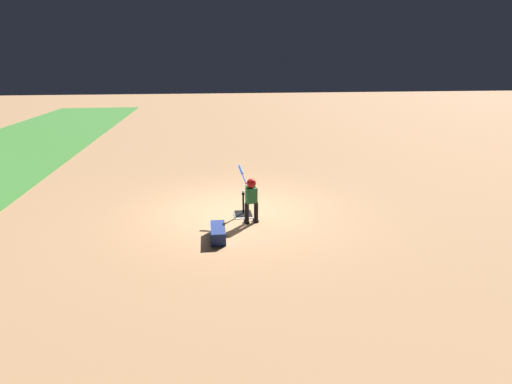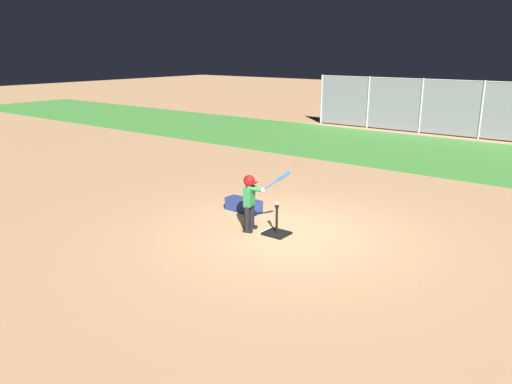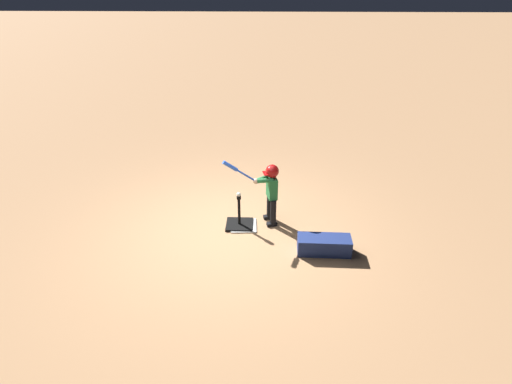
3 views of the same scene
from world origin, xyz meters
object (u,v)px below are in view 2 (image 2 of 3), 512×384
object	(u,v)px
equipment_bag	(244,205)
baseball	(277,203)
bleachers_far_left	(366,114)
batter_child	(251,196)
batting_tee	(277,231)

from	to	relation	value
equipment_bag	baseball	bearing A→B (deg)	-26.13
baseball	bleachers_far_left	world-z (taller)	bleachers_far_left
batter_child	equipment_bag	world-z (taller)	batter_child
batting_tee	bleachers_far_left	world-z (taller)	bleachers_far_left
baseball	bleachers_far_left	bearing A→B (deg)	109.47
batting_tee	batter_child	bearing A→B (deg)	-166.15
equipment_bag	bleachers_far_left	bearing A→B (deg)	106.41
batting_tee	baseball	bearing A→B (deg)	180.00
bleachers_far_left	equipment_bag	size ratio (longest dim) A/B	4.74
batting_tee	equipment_bag	xyz separation A→B (m)	(-1.40, 0.72, 0.07)
batting_tee	baseball	xyz separation A→B (m)	(-0.00, 0.00, 0.56)
bleachers_far_left	batting_tee	bearing A→B (deg)	-70.53
batter_child	equipment_bag	size ratio (longest dim) A/B	1.53
batting_tee	bleachers_far_left	size ratio (longest dim) A/B	0.15
batting_tee	batter_child	size ratio (longest dim) A/B	0.46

